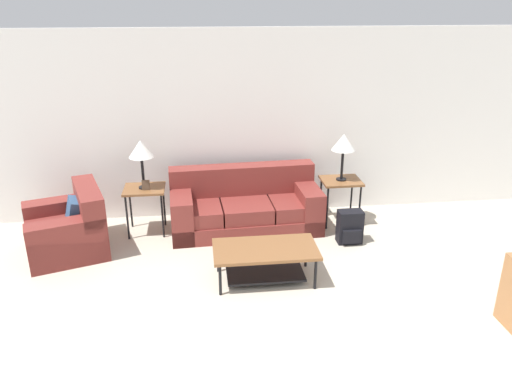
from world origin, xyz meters
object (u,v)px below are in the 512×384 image
(backpack, at_px, (350,227))
(coffee_table, at_px, (265,256))
(couch, at_px, (245,208))
(side_table_left, at_px, (145,193))
(table_lamp_left, at_px, (141,150))
(side_table_right, at_px, (341,185))
(armchair, at_px, (69,229))
(table_lamp_right, at_px, (344,143))

(backpack, bearing_deg, coffee_table, -146.87)
(couch, xyz_separation_m, coffee_table, (0.09, -1.38, -0.00))
(side_table_left, bearing_deg, table_lamp_left, -116.57)
(side_table_right, xyz_separation_m, backpack, (-0.03, -0.62, -0.35))
(couch, distance_m, side_table_left, 1.35)
(armchair, xyz_separation_m, side_table_right, (3.54, 0.43, 0.27))
(side_table_right, distance_m, table_lamp_left, 2.71)
(side_table_right, xyz_separation_m, table_lamp_right, (-0.00, -0.00, 0.59))
(table_lamp_left, bearing_deg, table_lamp_right, 0.00)
(armchair, xyz_separation_m, side_table_left, (0.90, 0.43, 0.27))
(table_lamp_left, bearing_deg, side_table_right, 0.00)
(armchair, bearing_deg, table_lamp_right, 6.85)
(couch, relative_size, backpack, 4.65)
(coffee_table, relative_size, table_lamp_right, 1.78)
(table_lamp_right, relative_size, backpack, 1.48)
(side_table_left, height_order, table_lamp_left, table_lamp_left)
(table_lamp_left, bearing_deg, side_table_left, 63.43)
(armchair, relative_size, table_lamp_right, 1.90)
(side_table_left, bearing_deg, table_lamp_right, -0.00)
(couch, bearing_deg, coffee_table, -86.27)
(armchair, bearing_deg, table_lamp_left, 25.32)
(coffee_table, distance_m, table_lamp_right, 2.06)
(couch, xyz_separation_m, backpack, (1.29, -0.59, -0.09))
(side_table_left, distance_m, table_lamp_left, 0.59)
(armchair, height_order, coffee_table, armchair)
(coffee_table, height_order, side_table_left, side_table_left)
(table_lamp_right, bearing_deg, couch, -178.78)
(coffee_table, distance_m, side_table_left, 2.01)
(couch, relative_size, table_lamp_right, 3.15)
(armchair, distance_m, backpack, 3.52)
(side_table_left, relative_size, table_lamp_left, 0.98)
(couch, distance_m, backpack, 1.42)
(armchair, xyz_separation_m, table_lamp_left, (0.90, 0.43, 0.86))
(side_table_left, distance_m, table_lamp_right, 2.71)
(couch, height_order, side_table_right, couch)
(coffee_table, height_order, backpack, backpack)
(side_table_left, height_order, table_lamp_right, table_lamp_right)
(coffee_table, relative_size, side_table_left, 1.81)
(side_table_left, relative_size, side_table_right, 1.00)
(couch, relative_size, coffee_table, 1.77)
(coffee_table, distance_m, backpack, 1.44)
(side_table_left, bearing_deg, coffee_table, -44.93)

